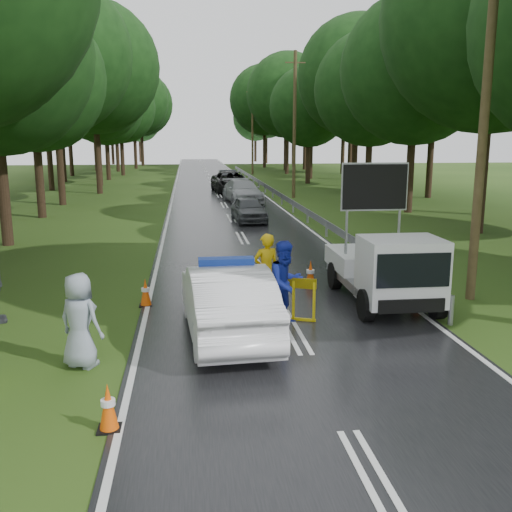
{
  "coord_description": "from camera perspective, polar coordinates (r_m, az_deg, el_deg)",
  "views": [
    {
      "loc": [
        -2.25,
        -11.96,
        4.27
      ],
      "look_at": [
        -0.58,
        2.09,
        1.3
      ],
      "focal_mm": 40.0,
      "sensor_mm": 36.0,
      "label": 1
    }
  ],
  "objects": [
    {
      "name": "ground",
      "position": [
        12.89,
        3.69,
        -7.5
      ],
      "size": [
        160.0,
        160.0,
        0.0
      ],
      "primitive_type": "plane",
      "color": "#254212",
      "rests_on": "ground"
    },
    {
      "name": "road",
      "position": [
        42.23,
        -3.72,
        6.04
      ],
      "size": [
        7.0,
        140.0,
        0.02
      ],
      "primitive_type": "cube",
      "color": "black",
      "rests_on": "ground"
    },
    {
      "name": "guardrail",
      "position": [
        42.21,
        1.35,
        6.79
      ],
      "size": [
        0.12,
        60.06,
        0.7
      ],
      "color": "gray",
      "rests_on": "ground"
    },
    {
      "name": "utility_pole_near",
      "position": [
        15.84,
        21.96,
        13.9
      ],
      "size": [
        1.4,
        0.24,
        10.0
      ],
      "color": "#41341E",
      "rests_on": "ground"
    },
    {
      "name": "utility_pole_mid",
      "position": [
        40.65,
        3.87,
        12.95
      ],
      "size": [
        1.4,
        0.24,
        10.0
      ],
      "color": "#41341E",
      "rests_on": "ground"
    },
    {
      "name": "utility_pole_far",
      "position": [
        66.38,
        -0.36,
        12.54
      ],
      "size": [
        1.4,
        0.24,
        10.0
      ],
      "color": "#41341E",
      "rests_on": "ground"
    },
    {
      "name": "police_sedan",
      "position": [
        12.38,
        -2.95,
        -4.47
      ],
      "size": [
        1.99,
        4.89,
        1.74
      ],
      "rotation": [
        0.0,
        0.0,
        3.21
      ],
      "color": "white",
      "rests_on": "ground"
    },
    {
      "name": "work_truck",
      "position": [
        14.96,
        12.82,
        -1.22
      ],
      "size": [
        2.02,
        4.46,
        3.55
      ],
      "rotation": [
        0.0,
        0.0,
        -0.0
      ],
      "color": "gray",
      "rests_on": "ground"
    },
    {
      "name": "barrier",
      "position": [
        13.52,
        0.75,
        -3.05
      ],
      "size": [
        2.37,
        0.98,
        1.05
      ],
      "rotation": [
        0.0,
        0.0,
        -0.38
      ],
      "color": "#DAC10B",
      "rests_on": "ground"
    },
    {
      "name": "officer",
      "position": [
        14.47,
        1.02,
        -1.43
      ],
      "size": [
        0.78,
        0.61,
        1.89
      ],
      "primitive_type": "imported",
      "rotation": [
        0.0,
        0.0,
        3.4
      ],
      "color": "#E4B40C",
      "rests_on": "ground"
    },
    {
      "name": "civilian",
      "position": [
        13.06,
        2.99,
        -2.73
      ],
      "size": [
        1.2,
        1.12,
        1.97
      ],
      "primitive_type": "imported",
      "rotation": [
        0.0,
        0.0,
        0.51
      ],
      "color": "#1B2DB5",
      "rests_on": "ground"
    },
    {
      "name": "bystander_right",
      "position": [
        11.17,
        -17.22,
        -6.19
      ],
      "size": [
        1.06,
        0.94,
        1.82
      ],
      "primitive_type": "imported",
      "rotation": [
        0.0,
        0.0,
        2.63
      ],
      "color": "gray",
      "rests_on": "ground"
    },
    {
      "name": "queue_car_first",
      "position": [
        29.15,
        -0.73,
        4.71
      ],
      "size": [
        1.74,
        3.86,
        1.29
      ],
      "primitive_type": "imported",
      "rotation": [
        0.0,
        0.0,
        0.06
      ],
      "color": "#3F4247",
      "rests_on": "ground"
    },
    {
      "name": "queue_car_second",
      "position": [
        37.99,
        -1.35,
        6.51
      ],
      "size": [
        2.65,
        5.28,
        1.47
      ],
      "primitive_type": "imported",
      "rotation": [
        0.0,
        0.0,
        0.12
      ],
      "color": "#9E9FA5",
      "rests_on": "ground"
    },
    {
      "name": "queue_car_third",
      "position": [
        45.04,
        -2.5,
        7.42
      ],
      "size": [
        3.07,
        5.95,
        1.61
      ],
      "primitive_type": "imported",
      "rotation": [
        0.0,
        0.0,
        0.07
      ],
      "color": "black",
      "rests_on": "ground"
    },
    {
      "name": "queue_car_fourth",
      "position": [
        51.03,
        -2.81,
        7.81
      ],
      "size": [
        1.6,
        4.23,
        1.38
      ],
      "primitive_type": "imported",
      "rotation": [
        0.0,
        0.0,
        0.03
      ],
      "color": "#383A3F",
      "rests_on": "ground"
    },
    {
      "name": "cone_near_left",
      "position": [
        8.95,
        -14.55,
        -14.46
      ],
      "size": [
        0.35,
        0.35,
        0.74
      ],
      "color": "black",
      "rests_on": "ground"
    },
    {
      "name": "cone_center",
      "position": [
        14.63,
        1.5,
        -3.55
      ],
      "size": [
        0.37,
        0.37,
        0.79
      ],
      "color": "black",
      "rests_on": "ground"
    },
    {
      "name": "cone_far",
      "position": [
        16.42,
        5.46,
        -1.86
      ],
      "size": [
        0.38,
        0.38,
        0.81
      ],
      "color": "black",
      "rests_on": "ground"
    },
    {
      "name": "cone_left_mid",
      "position": [
        14.9,
        -10.99,
        -3.62
      ],
      "size": [
        0.34,
        0.34,
        0.72
      ],
      "color": "black",
      "rests_on": "ground"
    },
    {
      "name": "cone_right",
      "position": [
        15.15,
        15.82,
        -3.55
      ],
      "size": [
        0.35,
        0.35,
        0.75
      ],
      "color": "black",
      "rests_on": "ground"
    }
  ]
}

